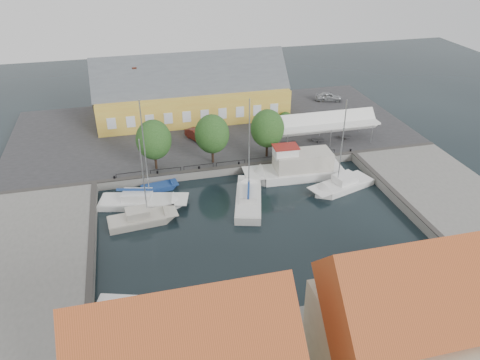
# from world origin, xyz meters

# --- Properties ---
(ground) EXTENTS (140.00, 140.00, 0.00)m
(ground) POSITION_xyz_m (0.00, 0.00, 0.00)
(ground) COLOR black
(ground) RESTS_ON ground
(north_quay) EXTENTS (56.00, 26.00, 1.00)m
(north_quay) POSITION_xyz_m (0.00, 23.00, 0.50)
(north_quay) COLOR #2D2D30
(north_quay) RESTS_ON ground
(west_quay) EXTENTS (12.00, 24.00, 1.00)m
(west_quay) POSITION_xyz_m (-22.00, -2.00, 0.50)
(west_quay) COLOR slate
(west_quay) RESTS_ON ground
(east_quay) EXTENTS (12.00, 24.00, 1.00)m
(east_quay) POSITION_xyz_m (22.00, -2.00, 0.50)
(east_quay) COLOR slate
(east_quay) RESTS_ON ground
(quay_edge_fittings) EXTENTS (56.00, 24.72, 0.40)m
(quay_edge_fittings) POSITION_xyz_m (0.02, 4.75, 1.06)
(quay_edge_fittings) COLOR #383533
(quay_edge_fittings) RESTS_ON north_quay
(warehouse) EXTENTS (28.56, 14.00, 9.55)m
(warehouse) POSITION_xyz_m (-2.60, 28.36, 4.43)
(warehouse) COLOR gold
(warehouse) RESTS_ON north_quay
(tent_canopy) EXTENTS (14.00, 4.00, 2.83)m
(tent_canopy) POSITION_xyz_m (14.00, 14.50, 3.68)
(tent_canopy) COLOR white
(tent_canopy) RESTS_ON north_quay
(quay_trees) EXTENTS (18.20, 4.20, 6.30)m
(quay_trees) POSITION_xyz_m (-2.00, 12.00, 4.88)
(quay_trees) COLOR black
(quay_trees) RESTS_ON north_quay
(car_silver) EXTENTS (4.63, 2.94, 1.47)m
(car_silver) POSITION_xyz_m (20.92, 29.24, 1.73)
(car_silver) COLOR #A0A3A7
(car_silver) RESTS_ON north_quay
(car_red) EXTENTS (3.42, 4.90, 1.53)m
(car_red) POSITION_xyz_m (-2.64, 18.92, 1.77)
(car_red) COLOR #541B13
(car_red) RESTS_ON north_quay
(center_sailboat) EXTENTS (5.07, 9.38, 12.50)m
(center_sailboat) POSITION_xyz_m (0.26, 3.13, 0.36)
(center_sailboat) COLOR white
(center_sailboat) RESTS_ON ground
(trawler) EXTENTS (12.55, 4.24, 5.00)m
(trawler) POSITION_xyz_m (7.68, 7.80, 1.02)
(trawler) COLOR white
(trawler) RESTS_ON ground
(east_boat_a) EXTENTS (8.54, 5.09, 11.62)m
(east_boat_a) POSITION_xyz_m (11.81, 3.81, 0.26)
(east_boat_a) COLOR white
(east_boat_a) RESTS_ON ground
(west_boat_a) EXTENTS (10.07, 5.02, 12.79)m
(west_boat_a) POSITION_xyz_m (-11.27, 5.80, 0.27)
(west_boat_a) COLOR white
(west_boat_a) RESTS_ON ground
(west_boat_b) EXTENTS (7.41, 3.16, 10.01)m
(west_boat_b) POSITION_xyz_m (-11.52, 2.32, 0.26)
(west_boat_b) COLOR #BDB7AA
(west_boat_b) RESTS_ON ground
(launch_sw) EXTENTS (4.75, 2.96, 0.98)m
(launch_sw) POSITION_xyz_m (-13.72, -9.58, 0.09)
(launch_sw) COLOR white
(launch_sw) RESTS_ON ground
(launch_nw) EXTENTS (4.47, 2.30, 0.88)m
(launch_nw) POSITION_xyz_m (-9.06, 8.80, 0.09)
(launch_nw) COLOR navy
(launch_nw) RESTS_ON ground
(townhouses) EXTENTS (36.30, 8.50, 12.00)m
(townhouses) POSITION_xyz_m (1.93, -23.24, 5.82)
(townhouses) COLOR #B2A889
(townhouses) RESTS_ON south_bank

